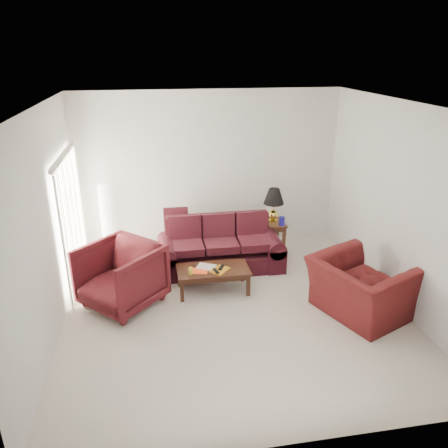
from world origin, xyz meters
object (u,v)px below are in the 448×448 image
at_px(floor_lamp, 106,221).
at_px(armchair_left, 121,276).
at_px(coffee_table, 213,280).
at_px(armchair_right, 360,288).
at_px(end_table, 269,236).
at_px(sofa, 220,245).

bearing_deg(floor_lamp, armchair_left, -79.47).
bearing_deg(armchair_left, coffee_table, 50.63).
distance_m(armchair_right, coffee_table, 2.26).
bearing_deg(coffee_table, end_table, 44.52).
height_order(sofa, floor_lamp, floor_lamp).
relative_size(end_table, floor_lamp, 0.41).
xyz_separation_m(sofa, armchair_right, (1.78, -1.76, -0.03)).
xyz_separation_m(sofa, coffee_table, (-0.24, -0.77, -0.25)).
distance_m(end_table, armchair_right, 2.45).
relative_size(floor_lamp, coffee_table, 1.24).
bearing_deg(floor_lamp, end_table, -5.14).
bearing_deg(end_table, coffee_table, -133.99).
height_order(end_table, armchair_left, armchair_left).
bearing_deg(armchair_right, armchair_left, 53.10).
distance_m(sofa, armchair_right, 2.51).
relative_size(end_table, coffee_table, 0.51).
height_order(floor_lamp, armchair_left, floor_lamp).
height_order(sofa, end_table, sofa).
height_order(floor_lamp, coffee_table, floor_lamp).
height_order(sofa, coffee_table, sofa).
height_order(floor_lamp, armchair_right, floor_lamp).
relative_size(sofa, floor_lamp, 1.54).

